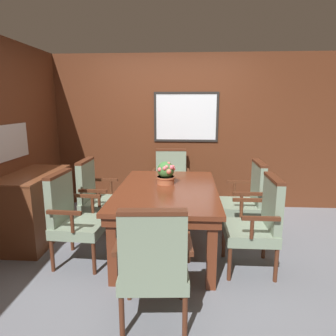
% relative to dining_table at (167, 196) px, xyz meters
% --- Properties ---
extents(ground_plane, '(14.00, 14.00, 0.00)m').
position_rel_dining_table_xyz_m(ground_plane, '(-0.01, -0.06, -0.65)').
color(ground_plane, gray).
extents(wall_back, '(7.20, 0.08, 2.45)m').
position_rel_dining_table_xyz_m(wall_back, '(-0.01, 1.60, 0.58)').
color(wall_back, '#5B2D19').
rests_on(wall_back, ground_plane).
extents(dining_table, '(1.12, 1.72, 0.74)m').
position_rel_dining_table_xyz_m(dining_table, '(0.00, 0.00, 0.00)').
color(dining_table, maroon).
rests_on(dining_table, ground_plane).
extents(chair_head_far, '(0.59, 0.52, 0.99)m').
position_rel_dining_table_xyz_m(chair_head_far, '(-0.03, 1.27, -0.13)').
color(chair_head_far, '#562B19').
rests_on(chair_head_far, ground_plane).
extents(chair_left_far, '(0.51, 0.58, 0.99)m').
position_rel_dining_table_xyz_m(chair_left_far, '(-0.95, 0.38, -0.13)').
color(chair_left_far, '#562B19').
rests_on(chair_left_far, ground_plane).
extents(chair_head_near, '(0.60, 0.54, 0.99)m').
position_rel_dining_table_xyz_m(chair_head_near, '(-0.02, -1.25, -0.13)').
color(chair_head_near, '#562B19').
rests_on(chair_head_near, ground_plane).
extents(chair_right_far, '(0.51, 0.57, 0.99)m').
position_rel_dining_table_xyz_m(chair_right_far, '(0.98, 0.38, -0.13)').
color(chair_right_far, '#562B19').
rests_on(chair_right_far, ground_plane).
extents(chair_right_near, '(0.51, 0.57, 0.99)m').
position_rel_dining_table_xyz_m(chair_right_near, '(0.94, -0.39, -0.13)').
color(chair_right_near, '#562B19').
rests_on(chair_right_near, ground_plane).
extents(chair_left_near, '(0.53, 0.59, 0.99)m').
position_rel_dining_table_xyz_m(chair_left_near, '(-0.98, -0.35, -0.13)').
color(chair_left_near, '#562B19').
rests_on(chair_left_near, ground_plane).
extents(potted_plant, '(0.23, 0.23, 0.27)m').
position_rel_dining_table_xyz_m(potted_plant, '(-0.03, 0.18, 0.22)').
color(potted_plant, '#B2603D').
rests_on(potted_plant, dining_table).
extents(sideboard_cabinet, '(0.55, 1.08, 0.86)m').
position_rel_dining_table_xyz_m(sideboard_cabinet, '(-1.65, 0.14, -0.22)').
color(sideboard_cabinet, brown).
rests_on(sideboard_cabinet, ground_plane).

